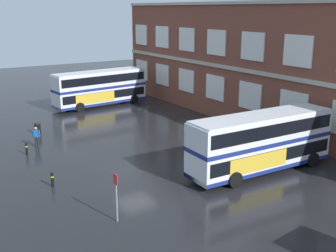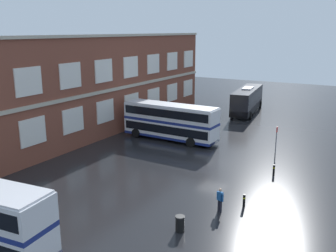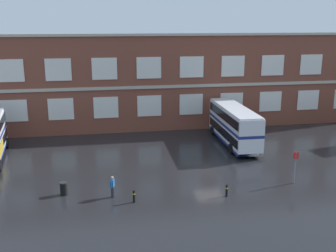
% 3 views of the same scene
% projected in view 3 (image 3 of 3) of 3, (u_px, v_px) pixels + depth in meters
% --- Properties ---
extents(ground_plane, '(120.00, 120.00, 0.00)m').
position_uv_depth(ground_plane, '(204.00, 162.00, 38.51)').
color(ground_plane, black).
extents(brick_terminal_building, '(51.34, 8.19, 11.63)m').
position_uv_depth(brick_terminal_building, '(165.00, 80.00, 52.14)').
color(brick_terminal_building, brown).
rests_on(brick_terminal_building, ground).
extents(double_decker_middle, '(3.08, 11.06, 4.07)m').
position_uv_depth(double_decker_middle, '(234.00, 125.00, 43.85)').
color(double_decker_middle, silver).
rests_on(double_decker_middle, ground).
extents(waiting_passenger, '(0.39, 0.62, 1.70)m').
position_uv_depth(waiting_passenger, '(112.00, 186.00, 30.69)').
color(waiting_passenger, black).
rests_on(waiting_passenger, ground).
extents(bus_stand_flag, '(0.44, 0.10, 2.70)m').
position_uv_depth(bus_stand_flag, '(295.00, 165.00, 33.17)').
color(bus_stand_flag, slate).
rests_on(bus_stand_flag, ground).
extents(station_litter_bin, '(0.60, 0.60, 1.03)m').
position_uv_depth(station_litter_bin, '(64.00, 189.00, 31.21)').
color(station_litter_bin, black).
rests_on(station_litter_bin, ground).
extents(safety_bollard_west, '(0.19, 0.19, 0.95)m').
position_uv_depth(safety_bollard_west, '(227.00, 190.00, 30.95)').
color(safety_bollard_west, black).
rests_on(safety_bollard_west, ground).
extents(safety_bollard_east, '(0.19, 0.19, 0.95)m').
position_uv_depth(safety_bollard_east, '(134.00, 196.00, 29.92)').
color(safety_bollard_east, black).
rests_on(safety_bollard_east, ground).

